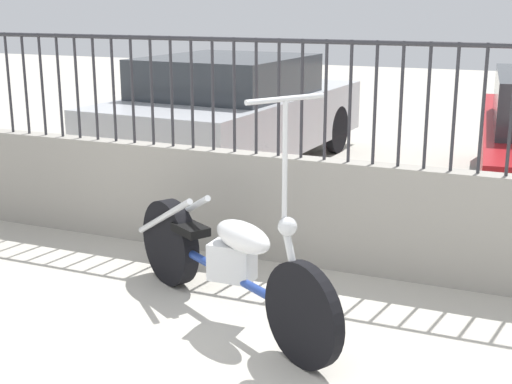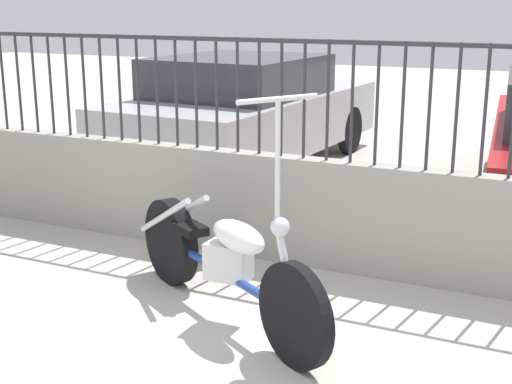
# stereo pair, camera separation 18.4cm
# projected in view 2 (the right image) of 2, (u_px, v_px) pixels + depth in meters

# --- Properties ---
(low_wall) EXTENTS (8.62, 0.18, 0.85)m
(low_wall) POSITION_uv_depth(u_px,v_px,m) (314.00, 212.00, 5.53)
(low_wall) COLOR #9E998E
(low_wall) RESTS_ON ground_plane
(fence_railing) EXTENTS (8.62, 0.04, 0.90)m
(fence_railing) POSITION_uv_depth(u_px,v_px,m) (316.00, 82.00, 5.27)
(fence_railing) COLOR #2D2D33
(fence_railing) RESTS_ON low_wall
(motorcycle_blue) EXTENTS (1.93, 1.23, 1.52)m
(motorcycle_blue) POSITION_uv_depth(u_px,v_px,m) (216.00, 257.00, 4.66)
(motorcycle_blue) COLOR black
(motorcycle_blue) RESTS_ON ground_plane
(car_silver) EXTENTS (2.10, 4.20, 1.37)m
(car_silver) POSITION_uv_depth(u_px,v_px,m) (245.00, 111.00, 8.87)
(car_silver) COLOR black
(car_silver) RESTS_ON ground_plane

